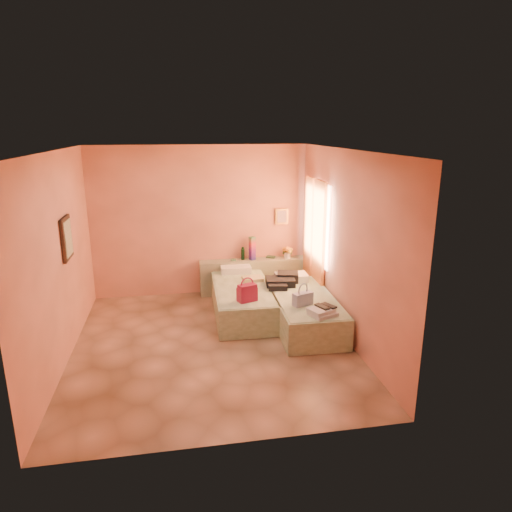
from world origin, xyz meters
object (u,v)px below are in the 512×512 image
(bed_left, at_px, (242,300))
(towel_stack, at_px, (323,312))
(flower_vase, at_px, (287,251))
(bed_right, at_px, (303,311))
(magenta_handbag, at_px, (247,293))
(headboard_ledge, at_px, (253,276))
(green_book, at_px, (271,257))
(water_bottle, at_px, (243,254))
(blue_handbag, at_px, (303,299))

(bed_left, distance_m, towel_stack, 1.74)
(flower_vase, bearing_deg, bed_right, -94.71)
(flower_vase, relative_size, magenta_handbag, 0.97)
(flower_vase, bearing_deg, bed_left, -135.75)
(headboard_ledge, bearing_deg, green_book, 12.30)
(headboard_ledge, relative_size, water_bottle, 8.62)
(magenta_handbag, height_order, towel_stack, magenta_handbag)
(headboard_ledge, xyz_separation_m, bed_left, (-0.38, -1.05, -0.08))
(magenta_handbag, bearing_deg, towel_stack, -57.26)
(green_book, xyz_separation_m, blue_handbag, (0.05, -2.13, -0.07))
(magenta_handbag, xyz_separation_m, towel_stack, (0.97, -0.74, -0.09))
(blue_handbag, distance_m, towel_stack, 0.47)
(bed_left, bearing_deg, water_bottle, 82.21)
(flower_vase, bearing_deg, water_bottle, 175.24)
(bed_right, relative_size, water_bottle, 8.41)
(flower_vase, bearing_deg, green_book, 158.66)
(bed_left, distance_m, water_bottle, 1.21)
(bed_left, relative_size, bed_right, 1.00)
(bed_left, height_order, water_bottle, water_bottle)
(headboard_ledge, height_order, bed_left, headboard_ledge)
(green_book, distance_m, blue_handbag, 2.13)
(bed_right, height_order, flower_vase, flower_vase)
(bed_right, distance_m, green_book, 1.83)
(water_bottle, bearing_deg, magenta_handbag, -96.44)
(towel_stack, bearing_deg, headboard_ledge, 103.13)
(bed_left, distance_m, bed_right, 1.11)
(headboard_ledge, distance_m, blue_handbag, 2.11)
(bed_right, xyz_separation_m, water_bottle, (-0.72, 1.73, 0.52))
(towel_stack, bearing_deg, green_book, 94.90)
(bed_left, height_order, towel_stack, towel_stack)
(green_book, xyz_separation_m, flower_vase, (0.30, -0.12, 0.13))
(flower_vase, relative_size, blue_handbag, 0.93)
(green_book, bearing_deg, water_bottle, -151.53)
(blue_handbag, height_order, towel_stack, blue_handbag)
(green_book, bearing_deg, magenta_handbag, -88.95)
(flower_vase, bearing_deg, blue_handbag, -97.29)
(water_bottle, bearing_deg, towel_stack, -72.84)
(water_bottle, relative_size, towel_stack, 0.68)
(flower_vase, bearing_deg, headboard_ledge, 176.53)
(bed_right, height_order, towel_stack, towel_stack)
(headboard_ledge, height_order, towel_stack, headboard_ledge)
(water_bottle, height_order, green_book, water_bottle)
(bed_left, bearing_deg, towel_stack, -54.73)
(headboard_ledge, relative_size, green_book, 12.30)
(towel_stack, bearing_deg, bed_right, 93.90)
(bed_right, bearing_deg, flower_vase, 86.85)
(flower_vase, bearing_deg, magenta_handbag, -121.97)
(headboard_ledge, distance_m, towel_stack, 2.56)
(water_bottle, distance_m, blue_handbag, 2.17)
(bed_right, distance_m, towel_stack, 0.84)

